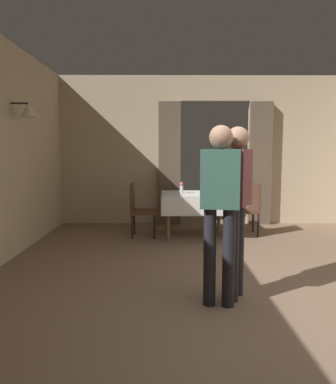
{
  "coord_description": "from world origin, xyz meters",
  "views": [
    {
      "loc": [
        -1.01,
        -3.37,
        1.47
      ],
      "look_at": [
        -0.98,
        0.63,
        1.04
      ],
      "focal_mm": 34.3,
      "sensor_mm": 36.0,
      "label": 1
    }
  ],
  "objects_px": {
    "chair_mid_left": "(139,207)",
    "glass_mid_c": "(206,192)",
    "dining_table_mid": "(195,199)",
    "flower_vase_mid": "(182,187)",
    "chair_mid_right": "(250,206)",
    "plate_mid_b": "(174,191)",
    "person_waiter_by_doorway": "(237,198)",
    "person_diner_standing_aside": "(220,200)"
  },
  "relations": [
    {
      "from": "plate_mid_b",
      "to": "glass_mid_c",
      "type": "distance_m",
      "value": 0.77
    },
    {
      "from": "chair_mid_right",
      "to": "glass_mid_c",
      "type": "bearing_deg",
      "value": -158.38
    },
    {
      "from": "dining_table_mid",
      "to": "person_waiter_by_doorway",
      "type": "distance_m",
      "value": 2.86
    },
    {
      "from": "chair_mid_left",
      "to": "person_waiter_by_doorway",
      "type": "distance_m",
      "value": 3.01
    },
    {
      "from": "chair_mid_left",
      "to": "plate_mid_b",
      "type": "height_order",
      "value": "chair_mid_left"
    },
    {
      "from": "chair_mid_right",
      "to": "plate_mid_b",
      "type": "distance_m",
      "value": 1.39
    },
    {
      "from": "plate_mid_b",
      "to": "person_diner_standing_aside",
      "type": "height_order",
      "value": "person_diner_standing_aside"
    },
    {
      "from": "plate_mid_b",
      "to": "person_waiter_by_doorway",
      "type": "relative_size",
      "value": 0.12
    },
    {
      "from": "chair_mid_left",
      "to": "flower_vase_mid",
      "type": "height_order",
      "value": "flower_vase_mid"
    },
    {
      "from": "dining_table_mid",
      "to": "person_waiter_by_doorway",
      "type": "height_order",
      "value": "person_waiter_by_doorway"
    },
    {
      "from": "person_waiter_by_doorway",
      "to": "dining_table_mid",
      "type": "bearing_deg",
      "value": 93.59
    },
    {
      "from": "chair_mid_right",
      "to": "plate_mid_b",
      "type": "bearing_deg",
      "value": 169.75
    },
    {
      "from": "chair_mid_left",
      "to": "glass_mid_c",
      "type": "height_order",
      "value": "chair_mid_left"
    },
    {
      "from": "dining_table_mid",
      "to": "plate_mid_b",
      "type": "height_order",
      "value": "plate_mid_b"
    },
    {
      "from": "person_waiter_by_doorway",
      "to": "glass_mid_c",
      "type": "bearing_deg",
      "value": 90.41
    },
    {
      "from": "chair_mid_left",
      "to": "flower_vase_mid",
      "type": "distance_m",
      "value": 0.82
    },
    {
      "from": "chair_mid_left",
      "to": "glass_mid_c",
      "type": "bearing_deg",
      "value": -9.62
    },
    {
      "from": "chair_mid_right",
      "to": "person_diner_standing_aside",
      "type": "relative_size",
      "value": 0.54
    },
    {
      "from": "plate_mid_b",
      "to": "glass_mid_c",
      "type": "height_order",
      "value": "glass_mid_c"
    },
    {
      "from": "person_waiter_by_doorway",
      "to": "person_diner_standing_aside",
      "type": "xyz_separation_m",
      "value": [
        -0.19,
        -0.19,
        0.0
      ]
    },
    {
      "from": "chair_mid_left",
      "to": "person_diner_standing_aside",
      "type": "xyz_separation_m",
      "value": [
        0.97,
        -2.92,
        0.51
      ]
    },
    {
      "from": "flower_vase_mid",
      "to": "person_waiter_by_doorway",
      "type": "height_order",
      "value": "person_waiter_by_doorway"
    },
    {
      "from": "glass_mid_c",
      "to": "person_diner_standing_aside",
      "type": "bearing_deg",
      "value": -93.67
    },
    {
      "from": "chair_mid_right",
      "to": "chair_mid_left",
      "type": "distance_m",
      "value": 1.97
    },
    {
      "from": "plate_mid_b",
      "to": "chair_mid_right",
      "type": "bearing_deg",
      "value": -10.25
    },
    {
      "from": "flower_vase_mid",
      "to": "glass_mid_c",
      "type": "distance_m",
      "value": 0.5
    },
    {
      "from": "chair_mid_right",
      "to": "person_diner_standing_aside",
      "type": "bearing_deg",
      "value": -108.14
    },
    {
      "from": "glass_mid_c",
      "to": "person_diner_standing_aside",
      "type": "xyz_separation_m",
      "value": [
        -0.17,
        -2.73,
        0.22
      ]
    },
    {
      "from": "dining_table_mid",
      "to": "flower_vase_mid",
      "type": "bearing_deg",
      "value": 178.07
    },
    {
      "from": "plate_mid_b",
      "to": "dining_table_mid",
      "type": "bearing_deg",
      "value": -37.92
    },
    {
      "from": "glass_mid_c",
      "to": "person_waiter_by_doorway",
      "type": "bearing_deg",
      "value": -89.59
    },
    {
      "from": "dining_table_mid",
      "to": "plate_mid_b",
      "type": "xyz_separation_m",
      "value": [
        -0.36,
        0.28,
        0.11
      ]
    },
    {
      "from": "person_waiter_by_doorway",
      "to": "person_diner_standing_aside",
      "type": "relative_size",
      "value": 1.0
    },
    {
      "from": "flower_vase_mid",
      "to": "plate_mid_b",
      "type": "relative_size",
      "value": 0.97
    },
    {
      "from": "person_diner_standing_aside",
      "to": "person_waiter_by_doorway",
      "type": "bearing_deg",
      "value": 44.66
    },
    {
      "from": "chair_mid_right",
      "to": "person_diner_standing_aside",
      "type": "distance_m",
      "value": 3.25
    },
    {
      "from": "person_waiter_by_doorway",
      "to": "chair_mid_right",
      "type": "bearing_deg",
      "value": 74.25
    },
    {
      "from": "glass_mid_c",
      "to": "person_waiter_by_doorway",
      "type": "distance_m",
      "value": 2.54
    },
    {
      "from": "glass_mid_c",
      "to": "person_diner_standing_aside",
      "type": "relative_size",
      "value": 0.06
    },
    {
      "from": "person_diner_standing_aside",
      "to": "flower_vase_mid",
      "type": "bearing_deg",
      "value": 94.27
    },
    {
      "from": "chair_mid_left",
      "to": "person_waiter_by_doorway",
      "type": "relative_size",
      "value": 0.54
    },
    {
      "from": "chair_mid_right",
      "to": "chair_mid_left",
      "type": "xyz_separation_m",
      "value": [
        -1.97,
        -0.13,
        0.0
      ]
    }
  ]
}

